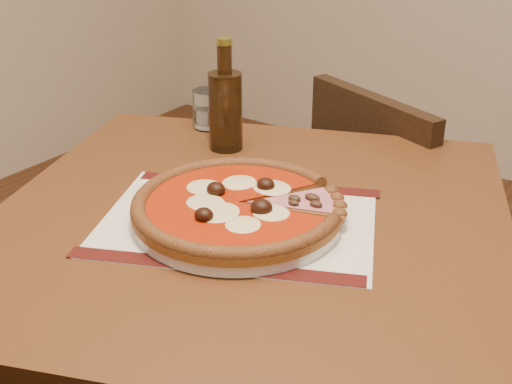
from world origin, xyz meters
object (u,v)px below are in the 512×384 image
at_px(bottle, 226,107).
at_px(table, 249,268).
at_px(plate, 238,215).
at_px(water_glass, 209,109).
at_px(pizza, 238,204).
at_px(chair_far, 391,225).

bearing_deg(bottle, table, -45.72).
height_order(plate, water_glass, water_glass).
distance_m(plate, pizza, 0.02).
bearing_deg(water_glass, chair_far, 47.02).
relative_size(pizza, water_glass, 4.01).
bearing_deg(table, plate, -87.34).
bearing_deg(bottle, chair_far, 63.20).
bearing_deg(plate, pizza, -142.50).
height_order(chair_far, plate, chair_far).
bearing_deg(water_glass, plate, -45.71).
height_order(table, plate, plate).
relative_size(plate, bottle, 1.47).
relative_size(table, water_glass, 12.86).
xyz_separation_m(plate, pizza, (-0.00, -0.00, 0.02)).
relative_size(chair_far, bottle, 3.75).
bearing_deg(bottle, pizza, -49.66).
distance_m(chair_far, bottle, 0.58).
bearing_deg(water_glass, table, -42.78).
relative_size(chair_far, water_glass, 10.00).
relative_size(plate, water_glass, 3.93).
relative_size(pizza, bottle, 1.50).
bearing_deg(pizza, plate, 37.50).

